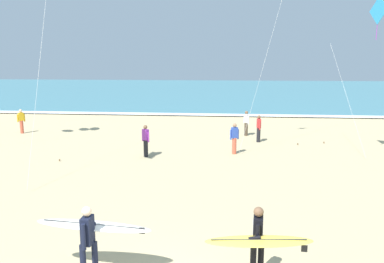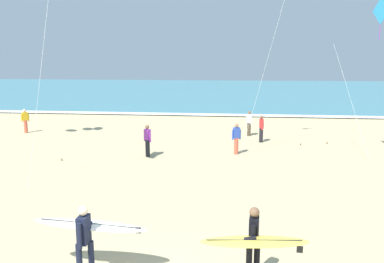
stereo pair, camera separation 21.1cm
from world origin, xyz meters
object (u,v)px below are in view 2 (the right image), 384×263
at_px(bystander_yellow_top, 25,121).
at_px(bystander_purple_top, 147,140).
at_px(surfer_trailing, 87,231).
at_px(kite_diamond_cobalt_low, 380,15).
at_px(bystander_blue_top, 236,138).
at_px(bystander_red_top, 261,129).
at_px(bystander_white_top, 249,123).
at_px(surfer_lead, 253,241).

bearing_deg(bystander_yellow_top, bystander_purple_top, -29.16).
xyz_separation_m(surfer_trailing, kite_diamond_cobalt_low, (9.45, 11.13, 5.64)).
distance_m(kite_diamond_cobalt_low, bystander_yellow_top, 21.47).
xyz_separation_m(bystander_purple_top, bystander_blue_top, (4.37, 0.99, 0.00)).
distance_m(bystander_blue_top, bystander_red_top, 3.39).
distance_m(bystander_purple_top, bystander_blue_top, 4.48).
height_order(surfer_trailing, bystander_red_top, surfer_trailing).
bearing_deg(bystander_blue_top, surfer_trailing, -105.36).
xyz_separation_m(bystander_red_top, bystander_yellow_top, (-15.27, 1.22, 0.00)).
bearing_deg(surfer_trailing, bystander_purple_top, 96.28).
distance_m(bystander_red_top, bystander_white_top, 1.99).
distance_m(bystander_blue_top, bystander_white_top, 5.02).
height_order(surfer_lead, bystander_purple_top, surfer_lead).
height_order(surfer_trailing, bystander_blue_top, surfer_trailing).
xyz_separation_m(bystander_purple_top, bystander_white_top, (5.17, 5.95, 0.00)).
bearing_deg(kite_diamond_cobalt_low, surfer_trailing, -130.33).
distance_m(surfer_lead, bystander_white_top, 16.64).
xyz_separation_m(surfer_lead, kite_diamond_cobalt_low, (5.90, 11.16, 5.64)).
relative_size(surfer_trailing, bystander_white_top, 1.62).
bearing_deg(bystander_yellow_top, surfer_trailing, -56.29).
bearing_deg(surfer_lead, surfer_trailing, 179.59).
height_order(kite_diamond_cobalt_low, bystander_white_top, kite_diamond_cobalt_low).
bearing_deg(bystander_red_top, kite_diamond_cobalt_low, -36.68).
xyz_separation_m(bystander_blue_top, bystander_red_top, (1.44, 3.07, 0.00)).
bearing_deg(surfer_trailing, bystander_white_top, 76.47).
distance_m(surfer_trailing, bystander_white_top, 17.08).
bearing_deg(bystander_blue_top, kite_diamond_cobalt_low, -4.70).
distance_m(surfer_lead, surfer_trailing, 3.56).
xyz_separation_m(surfer_lead, bystander_yellow_top, (-14.19, 15.96, -0.23)).
bearing_deg(surfer_trailing, bystander_red_top, 72.49).
height_order(bystander_purple_top, bystander_white_top, same).
bearing_deg(kite_diamond_cobalt_low, bystander_purple_top, -177.44).
bearing_deg(bystander_blue_top, surfer_lead, -88.25).
bearing_deg(bystander_purple_top, bystander_red_top, 34.91).
bearing_deg(bystander_purple_top, kite_diamond_cobalt_low, 2.56).
xyz_separation_m(surfer_lead, bystander_red_top, (1.09, 14.74, -0.23)).
bearing_deg(bystander_yellow_top, bystander_blue_top, -17.22).
height_order(surfer_trailing, bystander_white_top, surfer_trailing).
bearing_deg(bystander_yellow_top, bystander_white_top, 2.62).
xyz_separation_m(kite_diamond_cobalt_low, bystander_white_top, (-5.46, 5.47, -5.88)).
relative_size(surfer_lead, surfer_trailing, 0.85).
height_order(kite_diamond_cobalt_low, bystander_red_top, kite_diamond_cobalt_low).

